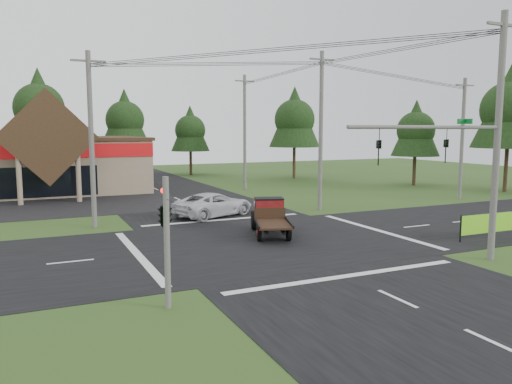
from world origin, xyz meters
TOP-DOWN VIEW (x-y plane):
  - ground at (0.00, 0.00)m, footprint 120.00×120.00m
  - road_ns at (0.00, 0.00)m, footprint 12.00×120.00m
  - road_ew at (0.00, 0.00)m, footprint 120.00×12.00m
  - traffic_signal_mast at (5.82, -7.50)m, footprint 8.12×0.24m
  - traffic_signal_corner at (-7.50, -7.32)m, footprint 0.53×2.48m
  - utility_pole_nr at (7.50, -7.50)m, footprint 2.00×0.30m
  - utility_pole_nw at (-8.00, 8.00)m, footprint 2.00×0.30m
  - utility_pole_ne at (8.00, 8.00)m, footprint 2.00×0.30m
  - utility_pole_far at (22.00, 8.00)m, footprint 2.00×0.30m
  - utility_pole_n at (8.00, 22.00)m, footprint 2.00×0.30m
  - tree_row_c at (-10.00, 41.00)m, footprint 7.28×7.28m
  - tree_row_d at (0.00, 42.00)m, footprint 6.16×6.16m
  - tree_row_e at (8.00, 40.00)m, footprint 5.04×5.04m
  - tree_side_ne at (18.00, 30.00)m, footprint 6.16×6.16m
  - tree_side_e_near at (26.00, 18.00)m, footprint 5.04×5.04m
  - tree_side_e_far at (30.00, 10.00)m, footprint 6.72×6.72m
  - antique_flatbed_truck at (0.70, 1.40)m, footprint 3.37×5.21m
  - roadside_banner at (11.04, -4.38)m, footprint 4.25×0.17m
  - white_pickup at (-0.06, 8.71)m, footprint 6.42×4.72m

SIDE VIEW (x-z plane):
  - ground at x=0.00m, z-range 0.00..0.00m
  - road_ns at x=0.00m, z-range 0.00..0.02m
  - road_ew at x=0.00m, z-range 0.00..0.02m
  - roadside_banner at x=11.04m, z-range 0.00..1.45m
  - white_pickup at x=-0.06m, z-range 0.00..1.62m
  - antique_flatbed_truck at x=0.70m, z-range 0.00..2.04m
  - traffic_signal_corner at x=-7.50m, z-range 1.32..5.72m
  - traffic_signal_mast at x=5.82m, z-range 0.93..7.93m
  - utility_pole_far at x=22.00m, z-range 0.14..10.34m
  - utility_pole_nw at x=-8.00m, z-range 0.14..10.64m
  - utility_pole_nr at x=7.50m, z-range 0.14..11.14m
  - utility_pole_n at x=8.00m, z-range 0.14..11.34m
  - utility_pole_ne at x=8.00m, z-range 0.14..11.64m
  - tree_row_e at x=8.00m, z-range 1.49..10.58m
  - tree_side_e_near at x=26.00m, z-range 1.49..10.58m
  - tree_row_d at x=0.00m, z-range 1.82..12.93m
  - tree_side_ne at x=18.00m, z-range 1.82..12.93m
  - tree_side_e_far at x=30.00m, z-range 1.99..14.11m
  - tree_row_c at x=-10.00m, z-range 2.16..15.29m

